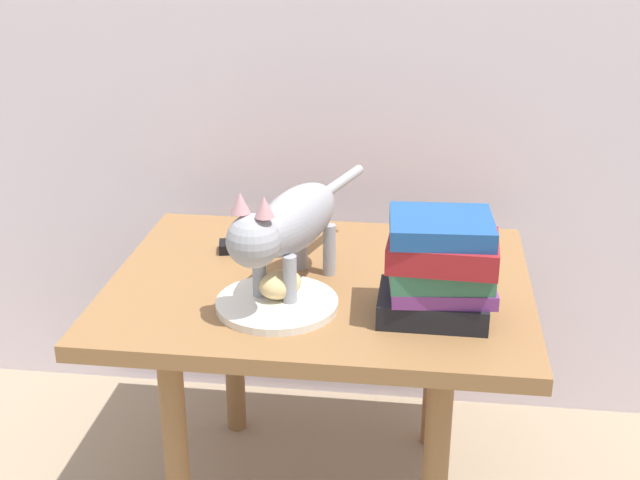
{
  "coord_description": "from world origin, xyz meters",
  "views": [
    {
      "loc": [
        0.18,
        -1.43,
        1.18
      ],
      "look_at": [
        0.0,
        0.0,
        0.58
      ],
      "focal_mm": 47.76,
      "sensor_mm": 36.0,
      "label": 1
    }
  ],
  "objects_px": {
    "side_table": "(320,311)",
    "plate": "(277,304)",
    "cat": "(288,225)",
    "tv_remote": "(257,246)",
    "book_stack": "(439,268)",
    "bread_roll": "(280,284)"
  },
  "relations": [
    {
      "from": "side_table",
      "to": "plate",
      "type": "relative_size",
      "value": 3.64
    },
    {
      "from": "plate",
      "to": "cat",
      "type": "xyz_separation_m",
      "value": [
        0.01,
        0.06,
        0.13
      ]
    },
    {
      "from": "plate",
      "to": "tv_remote",
      "type": "xyz_separation_m",
      "value": [
        -0.08,
        0.24,
        0.0
      ]
    },
    {
      "from": "plate",
      "to": "cat",
      "type": "relative_size",
      "value": 0.46
    },
    {
      "from": "plate",
      "to": "book_stack",
      "type": "height_order",
      "value": "book_stack"
    },
    {
      "from": "plate",
      "to": "side_table",
      "type": "bearing_deg",
      "value": 63.97
    },
    {
      "from": "side_table",
      "to": "bread_roll",
      "type": "bearing_deg",
      "value": -116.82
    },
    {
      "from": "side_table",
      "to": "book_stack",
      "type": "bearing_deg",
      "value": -29.22
    },
    {
      "from": "plate",
      "to": "cat",
      "type": "distance_m",
      "value": 0.14
    },
    {
      "from": "tv_remote",
      "to": "cat",
      "type": "bearing_deg",
      "value": -74.24
    },
    {
      "from": "side_table",
      "to": "bread_roll",
      "type": "height_order",
      "value": "bread_roll"
    },
    {
      "from": "plate",
      "to": "book_stack",
      "type": "relative_size",
      "value": 1.08
    },
    {
      "from": "book_stack",
      "to": "tv_remote",
      "type": "height_order",
      "value": "book_stack"
    },
    {
      "from": "bread_roll",
      "to": "book_stack",
      "type": "distance_m",
      "value": 0.28
    },
    {
      "from": "side_table",
      "to": "tv_remote",
      "type": "xyz_separation_m",
      "value": [
        -0.14,
        0.12,
        0.08
      ]
    },
    {
      "from": "plate",
      "to": "tv_remote",
      "type": "distance_m",
      "value": 0.26
    },
    {
      "from": "bread_roll",
      "to": "tv_remote",
      "type": "xyz_separation_m",
      "value": [
        -0.09,
        0.23,
        -0.03
      ]
    },
    {
      "from": "cat",
      "to": "book_stack",
      "type": "distance_m",
      "value": 0.27
    },
    {
      "from": "book_stack",
      "to": "tv_remote",
      "type": "xyz_separation_m",
      "value": [
        -0.36,
        0.24,
        -0.08
      ]
    },
    {
      "from": "bread_roll",
      "to": "tv_remote",
      "type": "height_order",
      "value": "bread_roll"
    },
    {
      "from": "cat",
      "to": "book_stack",
      "type": "xyz_separation_m",
      "value": [
        0.26,
        -0.06,
        -0.04
      ]
    },
    {
      "from": "cat",
      "to": "book_stack",
      "type": "height_order",
      "value": "cat"
    }
  ]
}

